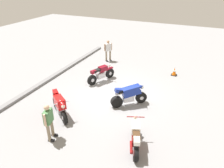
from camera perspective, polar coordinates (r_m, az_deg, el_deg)
The scene contains 9 objects.
ground_plane at distance 11.93m, azimuth 0.94°, elevation -2.91°, with size 40.00×40.00×0.00m, color gray.
curb_edge at distance 14.13m, azimuth -16.45°, elevation 1.36°, with size 14.00×0.30×0.15m, color gray.
motorcycle_blue_sportbike at distance 10.81m, azimuth 4.71°, elevation -2.86°, with size 1.45×1.57×1.14m.
motorcycle_maroon_cruiser at distance 13.20m, azimuth -2.98°, elevation 2.78°, with size 1.97×1.01×1.09m.
motorcycle_red_sportbike at distance 10.28m, azimuth -13.84°, elevation -5.41°, with size 1.36×1.65×1.14m.
motorcycle_cream_vintage at distance 8.46m, azimuth 6.29°, elevation -13.80°, with size 1.88×0.93×1.07m.
person_in_green_shirt at distance 8.85m, azimuth -16.56°, elevation -9.24°, with size 0.64×0.40×1.63m.
person_in_white_shirt at distance 16.32m, azimuth -1.03°, elevation 9.21°, with size 0.54×0.53×1.61m.
traffic_cone at distance 14.70m, azimuth 16.34°, elevation 3.22°, with size 0.36×0.36×0.53m.
Camera 1 is at (-9.45, -4.03, 6.06)m, focal length 34.16 mm.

